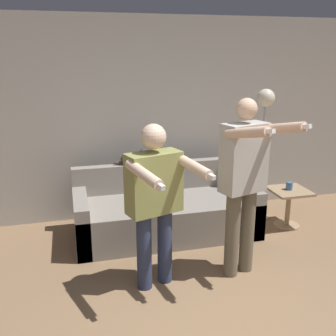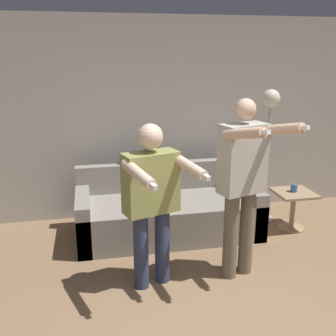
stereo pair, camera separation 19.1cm
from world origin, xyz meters
name	(u,v)px [view 1 (the left image)]	position (x,y,z in m)	size (l,w,h in m)	color
wall_back	(152,119)	(0.00, 3.01, 1.30)	(10.00, 0.05, 2.60)	#B7B2A8
couch	(165,212)	(0.00, 2.29, 0.27)	(2.17, 0.94, 0.80)	gray
person_left	(155,196)	(-0.37, 1.21, 0.91)	(0.68, 0.79, 1.56)	#2D3856
person_right	(244,177)	(0.49, 1.21, 1.02)	(0.62, 0.76, 1.75)	#6B604C
cat	(135,157)	(-0.30, 2.65, 0.89)	(0.44, 0.12, 0.19)	#3D3833
floor_lamp	(264,118)	(1.32, 2.43, 1.35)	(0.28, 0.28, 1.71)	#B2B2B7
side_table	(289,200)	(1.56, 2.10, 0.35)	(0.46, 0.46, 0.49)	#A38460
cup	(289,186)	(1.55, 2.10, 0.54)	(0.08, 0.08, 0.10)	#3D6693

